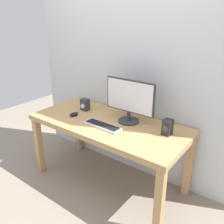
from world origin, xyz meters
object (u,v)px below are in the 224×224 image
desk (108,129)px  mouse (74,114)px  monitor (130,100)px  speaker_right (167,127)px  audio_controller (85,105)px  keyboard_primary (102,126)px

desk → mouse: bearing=-166.3°
monitor → speaker_right: monitor is taller
monitor → audio_controller: bearing=-176.3°
monitor → audio_controller: (-0.57, -0.04, -0.17)m
speaker_right → audio_controller: speaker_right is taller
desk → monitor: size_ratio=3.03×
keyboard_primary → mouse: size_ratio=3.79×
keyboard_primary → audio_controller: bearing=152.8°
desk → keyboard_primary: size_ratio=4.01×
speaker_right → desk: bearing=-169.8°
speaker_right → monitor: bearing=175.8°
desk → monitor: (0.16, 0.14, 0.32)m
mouse → audio_controller: (-0.02, 0.20, 0.05)m
monitor → keyboard_primary: 0.37m
keyboard_primary → audio_controller: (-0.43, 0.22, 0.05)m
desk → mouse: (-0.39, -0.10, 0.10)m
mouse → speaker_right: size_ratio=0.74×
desk → speaker_right: speaker_right is taller
monitor → speaker_right: (0.43, -0.03, -0.16)m
mouse → audio_controller: 0.20m
desk → speaker_right: (0.59, 0.11, 0.16)m
mouse → desk: bearing=21.1°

